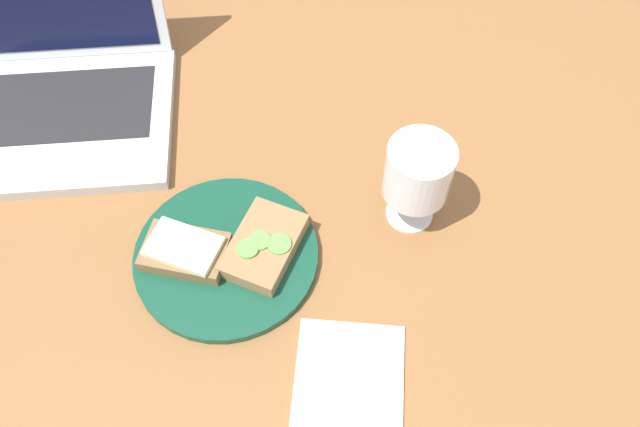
% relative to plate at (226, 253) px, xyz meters
% --- Properties ---
extents(wooden_table, '(1.40, 1.40, 0.03)m').
position_rel_plate_xyz_m(wooden_table, '(0.07, -0.00, -0.02)').
color(wooden_table, brown).
rests_on(wooden_table, ground).
extents(plate, '(0.23, 0.23, 0.01)m').
position_rel_plate_xyz_m(plate, '(0.00, 0.00, 0.00)').
color(plate, '#144733').
rests_on(plate, wooden_table).
extents(sandwich_with_cucumber, '(0.12, 0.14, 0.03)m').
position_rel_plate_xyz_m(sandwich_with_cucumber, '(0.05, -0.00, 0.02)').
color(sandwich_with_cucumber, '#937047').
rests_on(sandwich_with_cucumber, plate).
extents(sandwich_with_cheese, '(0.12, 0.09, 0.03)m').
position_rel_plate_xyz_m(sandwich_with_cheese, '(-0.05, 0.00, 0.02)').
color(sandwich_with_cheese, brown).
rests_on(sandwich_with_cheese, plate).
extents(wine_glass, '(0.08, 0.08, 0.13)m').
position_rel_plate_xyz_m(wine_glass, '(0.24, 0.04, 0.08)').
color(wine_glass, white).
rests_on(wine_glass, wooden_table).
extents(laptop, '(0.31, 0.31, 0.20)m').
position_rel_plate_xyz_m(laptop, '(-0.24, 0.28, 0.03)').
color(laptop, silver).
rests_on(laptop, wooden_table).
extents(napkin, '(0.15, 0.17, 0.00)m').
position_rel_plate_xyz_m(napkin, '(0.14, -0.18, -0.00)').
color(napkin, white).
rests_on(napkin, wooden_table).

